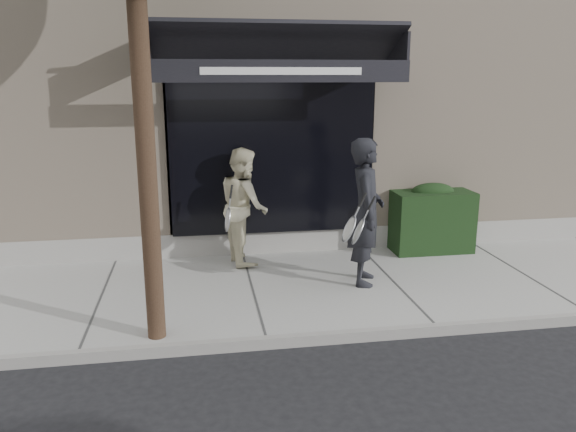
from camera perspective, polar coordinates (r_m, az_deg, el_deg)
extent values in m
plane|color=black|center=(8.25, 10.43, -7.13)|extent=(80.00, 80.00, 0.00)
cube|color=gray|center=(8.23, 10.44, -6.74)|extent=(20.00, 3.00, 0.12)
cube|color=gray|center=(6.90, 14.83, -11.07)|extent=(20.00, 0.10, 0.14)
cube|color=beige|center=(12.51, 3.13, 13.12)|extent=(14.00, 7.00, 5.50)
cube|color=gray|center=(9.70, 7.14, -2.21)|extent=(14.02, 0.42, 0.50)
cube|color=black|center=(8.92, -1.63, 6.66)|extent=(3.20, 0.30, 2.60)
cube|color=gray|center=(9.00, -11.97, 6.42)|extent=(0.08, 0.40, 2.60)
cube|color=gray|center=(9.42, 8.01, 6.91)|extent=(0.08, 0.40, 2.60)
cube|color=gray|center=(9.00, -1.82, 15.27)|extent=(3.36, 0.40, 0.12)
cube|color=black|center=(8.32, -1.17, 17.17)|extent=(3.60, 1.03, 0.55)
cube|color=black|center=(7.81, -0.61, 14.51)|extent=(3.60, 0.05, 0.30)
cube|color=white|center=(7.78, -0.57, 14.51)|extent=(2.20, 0.01, 0.10)
cube|color=black|center=(8.25, -14.02, 16.24)|extent=(0.04, 1.00, 0.45)
cube|color=black|center=(8.75, 10.94, 16.25)|extent=(0.04, 1.00, 0.45)
cube|color=black|center=(9.57, 14.30, -0.48)|extent=(1.30, 0.70, 1.00)
ellipsoid|color=black|center=(9.46, 14.48, 2.46)|extent=(0.71, 0.38, 0.27)
cylinder|color=black|center=(5.97, -14.36, 8.37)|extent=(0.20, 0.20, 4.80)
imported|color=black|center=(7.76, 7.92, 0.40)|extent=(0.67, 0.85, 2.03)
torus|color=silver|center=(7.45, 7.14, -1.57)|extent=(0.19, 0.32, 0.29)
cylinder|color=silver|center=(7.45, 7.14, -1.57)|extent=(0.15, 0.28, 0.25)
cylinder|color=silver|center=(7.45, 7.14, -1.57)|extent=(0.17, 0.05, 0.09)
cylinder|color=black|center=(7.45, 7.14, -1.57)|extent=(0.20, 0.06, 0.11)
torus|color=silver|center=(7.34, 6.21, -1.32)|extent=(0.15, 0.30, 0.29)
cylinder|color=silver|center=(7.34, 6.21, -1.32)|extent=(0.11, 0.27, 0.25)
cylinder|color=silver|center=(7.34, 6.21, -1.32)|extent=(0.17, 0.02, 0.09)
cylinder|color=black|center=(7.34, 6.21, -1.32)|extent=(0.20, 0.03, 0.11)
imported|color=beige|center=(8.62, -4.50, 1.05)|extent=(0.82, 0.97, 1.79)
torus|color=silver|center=(8.33, -6.14, -0.35)|extent=(0.10, 0.31, 0.30)
cylinder|color=silver|center=(8.33, -6.14, -0.35)|extent=(0.07, 0.27, 0.27)
cylinder|color=silver|center=(8.33, -6.14, -0.35)|extent=(0.18, 0.04, 0.05)
cylinder|color=black|center=(8.33, -6.14, -0.35)|extent=(0.20, 0.05, 0.06)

